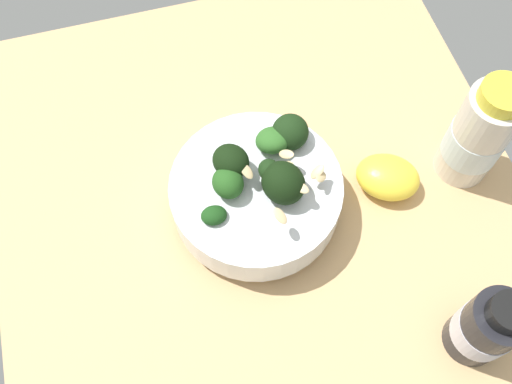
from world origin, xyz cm
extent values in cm
cube|color=tan|center=(0.00, 0.00, -1.73)|extent=(58.39, 58.39, 3.46)
cylinder|color=white|center=(2.90, -0.83, 0.71)|extent=(9.88, 9.88, 1.42)
cylinder|color=white|center=(2.90, -0.83, 3.55)|extent=(17.96, 17.96, 4.26)
cylinder|color=silver|center=(2.90, -0.83, 5.28)|extent=(15.59, 15.59, 0.80)
cylinder|color=#589D47|center=(2.76, -3.68, 5.68)|extent=(1.72, 1.76, 1.53)
ellipsoid|color=#23511C|center=(2.76, -3.68, 7.27)|extent=(4.32, 4.54, 3.98)
cylinder|color=#3C7A32|center=(-1.39, 4.08, 5.36)|extent=(2.20, 2.14, 1.10)
ellipsoid|color=black|center=(-1.39, 4.08, 7.08)|extent=(5.91, 5.37, 4.28)
cylinder|color=#4A8F3C|center=(-0.98, 2.05, 5.33)|extent=(1.69, 1.68, 1.70)
ellipsoid|color=#2D6023|center=(-0.98, 2.05, 6.98)|extent=(5.01, 4.47, 3.76)
cylinder|color=#2F662B|center=(4.46, 1.52, 5.65)|extent=(1.63, 1.77, 1.82)
ellipsoid|color=black|center=(4.46, 1.52, 7.69)|extent=(6.73, 7.02, 6.17)
cylinder|color=#589D47|center=(0.68, -2.83, 5.85)|extent=(1.83, 1.84, 1.70)
ellipsoid|color=black|center=(0.68, -2.83, 7.75)|extent=(5.31, 5.44, 3.64)
cylinder|color=#3C7A32|center=(5.31, -5.81, 4.76)|extent=(1.13, 1.24, 1.60)
ellipsoid|color=#194216|center=(5.31, -5.81, 6.16)|extent=(2.55, 3.00, 2.39)
cylinder|color=#3C7A32|center=(2.80, 0.54, 6.60)|extent=(1.11, 1.00, 1.44)
ellipsoid|color=black|center=(2.80, 0.54, 7.94)|extent=(3.12, 3.23, 3.26)
ellipsoid|color=#DBBC84|center=(8.28, 0.21, 8.86)|extent=(2.07, 1.60, 0.92)
ellipsoid|color=#DBBC84|center=(2.78, 2.19, 7.78)|extent=(1.14, 1.91, 0.78)
ellipsoid|color=#DBBC84|center=(4.22, 5.14, 7.78)|extent=(1.65, 1.98, 1.14)
ellipsoid|color=#DBBC84|center=(1.71, 2.66, 8.23)|extent=(1.94, 1.88, 1.30)
ellipsoid|color=#DBBC84|center=(4.74, 5.35, 7.56)|extent=(1.89, 1.89, 1.34)
ellipsoid|color=#DBBC84|center=(2.38, -1.65, 8.02)|extent=(2.04, 1.63, 1.01)
ellipsoid|color=#DBBC84|center=(5.72, 2.87, 8.38)|extent=(2.05, 1.90, 0.42)
ellipsoid|color=yellow|center=(4.04, 13.93, 1.91)|extent=(8.39, 8.90, 3.83)
cylinder|color=black|center=(22.54, 15.66, 4.67)|extent=(5.34, 5.34, 9.33)
cylinder|color=black|center=(22.54, 15.66, 10.20)|extent=(3.53, 3.53, 1.74)
cylinder|color=silver|center=(22.54, 15.66, 4.24)|extent=(5.45, 5.45, 3.03)
cylinder|color=beige|center=(3.96, 23.19, 6.33)|extent=(5.99, 5.99, 12.66)
cylinder|color=gold|center=(3.96, 23.19, 13.44)|extent=(4.72, 4.72, 1.55)
cylinder|color=silver|center=(3.96, 23.19, 5.19)|extent=(6.11, 6.11, 4.05)
camera|label=1|loc=(29.17, -8.22, 57.86)|focal=40.51mm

